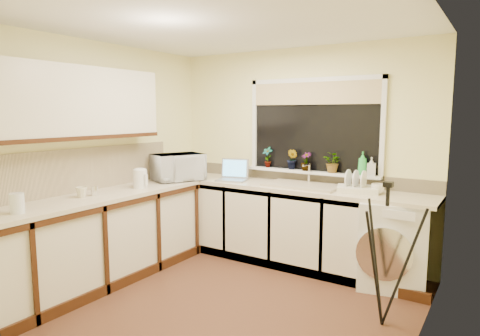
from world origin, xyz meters
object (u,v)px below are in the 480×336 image
kettle (140,179)px  washing_machine (392,243)px  laptop (233,174)px  plant_a (267,157)px  soap_bottle_clear (371,166)px  cup_left (81,192)px  plant_b (292,159)px  steel_jar (94,191)px  plant_d (333,162)px  glass_jug (17,203)px  microwave (178,167)px  soap_bottle_green (363,163)px  cup_back (377,189)px  tripod (385,255)px  dish_rack (357,189)px  plant_c (306,161)px

kettle → washing_machine: bearing=22.3°
laptop → plant_a: plant_a is taller
soap_bottle_clear → cup_left: size_ratio=1.80×
plant_b → soap_bottle_clear: bearing=0.2°
steel_jar → plant_a: size_ratio=0.39×
kettle → plant_b: size_ratio=0.82×
plant_d → glass_jug: bearing=-123.2°
microwave → soap_bottle_green: size_ratio=2.32×
soap_bottle_green → plant_b: bearing=179.5°
washing_machine → plant_d: 1.05m
soap_bottle_green → soap_bottle_clear: 0.10m
laptop → plant_d: (1.16, 0.25, 0.20)m
kettle → steel_jar: (-0.06, -0.55, -0.05)m
plant_a → soap_bottle_clear: (1.25, -0.01, -0.03)m
kettle → soap_bottle_clear: bearing=30.3°
washing_machine → steel_jar: 2.98m
washing_machine → cup_back: 0.55m
glass_jug → plant_a: bearing=71.8°
tripod → soap_bottle_green: (-0.52, 1.08, 0.59)m
dish_rack → cup_back: 0.20m
washing_machine → plant_d: bearing=149.6°
kettle → dish_rack: (2.06, 1.02, -0.07)m
soap_bottle_clear → laptop: bearing=-170.7°
dish_rack → soap_bottle_green: size_ratio=1.60×
tripod → soap_bottle_green: soap_bottle_green is taller
laptop → microwave: microwave is taller
plant_d → cup_back: bearing=-19.6°
dish_rack → steel_jar: 2.64m
dish_rack → soap_bottle_green: soap_bottle_green is taller
dish_rack → plant_c: bearing=146.2°
microwave → washing_machine: bearing=-57.1°
microwave → plant_c: (1.39, 0.62, 0.10)m
washing_machine → plant_a: plant_a is taller
tripod → plant_c: (-1.16, 1.07, 0.57)m
washing_machine → kettle: kettle is taller
plant_b → steel_jar: bearing=-125.4°
laptop → tripod: 2.20m
kettle → plant_c: bearing=41.3°
dish_rack → microwave: bearing=174.6°
washing_machine → kettle: bearing=-169.7°
cup_left → soap_bottle_clear: bearing=40.8°
washing_machine → cup_left: bearing=-158.6°
plant_b → plant_d: (0.50, -0.01, -0.00)m
tripod → plant_b: plant_b is taller
laptop → glass_jug: 2.40m
washing_machine → cup_back: (-0.18, 0.04, 0.52)m
kettle → plant_b: 1.75m
microwave → cup_left: bearing=-160.7°
plant_a → dish_rack: bearing=-11.0°
glass_jug → plant_c: (1.38, 2.58, 0.17)m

